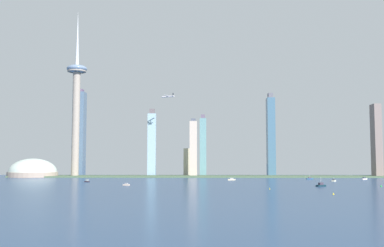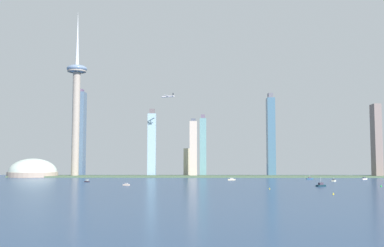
# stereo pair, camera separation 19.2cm
# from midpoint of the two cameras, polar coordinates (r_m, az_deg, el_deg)

# --- Properties ---
(ground_plane) EXTENTS (6000.00, 6000.00, 0.00)m
(ground_plane) POSITION_cam_midpoint_polar(r_m,az_deg,el_deg) (379.61, 5.47, -9.46)
(ground_plane) COLOR navy
(waterfront_pier) EXTENTS (784.92, 75.11, 2.31)m
(waterfront_pier) POSITION_cam_midpoint_polar(r_m,az_deg,el_deg) (880.20, 3.04, -6.63)
(waterfront_pier) COLOR #4F694A
(waterfront_pier) RESTS_ON ground
(observation_tower) EXTENTS (40.41, 40.41, 331.94)m
(observation_tower) POSITION_cam_midpoint_polar(r_m,az_deg,el_deg) (935.84, -14.28, 3.26)
(observation_tower) COLOR #A29387
(observation_tower) RESTS_ON ground
(stadium_dome) EXTENTS (94.68, 94.68, 51.85)m
(stadium_dome) POSITION_cam_midpoint_polar(r_m,az_deg,el_deg) (934.01, -19.31, -5.80)
(stadium_dome) COLOR tan
(stadium_dome) RESTS_ON ground
(skyscraper_0) EXTENTS (14.05, 25.57, 141.37)m
(skyscraper_0) POSITION_cam_midpoint_polar(r_m,az_deg,el_deg) (954.60, 22.10, -1.96)
(skyscraper_0) COLOR gray
(skyscraper_0) RESTS_ON ground
(skyscraper_1) EXTENTS (14.60, 12.36, 114.94)m
(skyscraper_1) POSITION_cam_midpoint_polar(r_m,az_deg,el_deg) (902.87, 0.17, -3.12)
(skyscraper_1) COLOR beige
(skyscraper_1) RESTS_ON ground
(skyscraper_2) EXTENTS (19.47, 26.14, 56.41)m
(skyscraper_2) POSITION_cam_midpoint_polar(r_m,az_deg,el_deg) (948.45, -0.44, -4.85)
(skyscraper_2) COLOR #C5B895
(skyscraper_2) RESTS_ON ground
(skyscraper_3) EXTENTS (16.94, 12.01, 137.41)m
(skyscraper_3) POSITION_cam_midpoint_polar(r_m,az_deg,el_deg) (934.66, -5.05, -2.55)
(skyscraper_3) COLOR #96B9CC
(skyscraper_3) RESTS_ON ground
(skyscraper_4) EXTENTS (23.72, 26.38, 181.71)m
(skyscraper_4) POSITION_cam_midpoint_polar(r_m,az_deg,el_deg) (985.41, -13.95, -1.18)
(skyscraper_4) COLOR slate
(skyscraper_4) RESTS_ON ground
(skyscraper_5) EXTENTS (13.28, 25.96, 125.35)m
(skyscraper_5) POSITION_cam_midpoint_polar(r_m,az_deg,el_deg) (931.89, 1.39, -2.89)
(skyscraper_5) COLOR #609097
(skyscraper_5) RESTS_ON ground
(skyscraper_6) EXTENTS (15.49, 25.53, 168.85)m
(skyscraper_6) POSITION_cam_midpoint_polar(r_m,az_deg,el_deg) (939.46, 9.85, -1.55)
(skyscraper_6) COLOR #426883
(skyscraper_6) RESTS_ON ground
(boat_0) EXTENTS (8.82, 11.01, 7.39)m
(boat_0) POSITION_cam_midpoint_polar(r_m,az_deg,el_deg) (723.84, 17.34, -6.84)
(boat_0) COLOR beige
(boat_0) RESTS_ON ground
(boat_1) EXTENTS (8.51, 6.09, 4.28)m
(boat_1) POSITION_cam_midpoint_polar(r_m,az_deg,el_deg) (692.96, -13.01, -7.03)
(boat_1) COLOR black
(boat_1) RESTS_ON ground
(boat_2) EXTENTS (12.72, 6.62, 9.02)m
(boat_2) POSITION_cam_midpoint_polar(r_m,az_deg,el_deg) (799.55, 14.54, -6.69)
(boat_2) COLOR navy
(boat_2) RESTS_ON ground
(boat_3) EXTENTS (13.73, 10.92, 11.42)m
(boat_3) POSITION_cam_midpoint_polar(r_m,az_deg,el_deg) (586.08, 15.85, -7.42)
(boat_3) COLOR #0E2732
(boat_3) RESTS_ON ground
(boat_4) EXTENTS (12.40, 4.08, 3.76)m
(boat_4) POSITION_cam_midpoint_polar(r_m,az_deg,el_deg) (739.83, 5.00, -6.98)
(boat_4) COLOR beige
(boat_4) RESTS_ON ground
(boat_6) EXTENTS (8.96, 5.68, 3.32)m
(boat_6) POSITION_cam_midpoint_polar(r_m,az_deg,el_deg) (590.51, -8.23, -7.57)
(boat_6) COLOR beige
(boat_6) RESTS_ON ground
(boat_7) EXTENTS (11.97, 9.66, 3.98)m
(boat_7) POSITION_cam_midpoint_polar(r_m,az_deg,el_deg) (815.51, 20.77, -6.48)
(boat_7) COLOR white
(boat_7) RESTS_ON ground
(channel_buoy_0) EXTENTS (1.73, 1.73, 1.76)m
(channel_buoy_0) POSITION_cam_midpoint_polar(r_m,az_deg,el_deg) (452.28, 17.29, -8.38)
(channel_buoy_0) COLOR yellow
(channel_buoy_0) RESTS_ON ground
(channel_buoy_1) EXTENTS (1.98, 1.98, 2.48)m
(channel_buoy_1) POSITION_cam_midpoint_polar(r_m,az_deg,el_deg) (603.84, 22.60, -7.20)
(channel_buoy_1) COLOR green
(channel_buoy_1) RESTS_ON ground
(channel_buoy_2) EXTENTS (1.17, 1.17, 1.98)m
(channel_buoy_2) POSITION_cam_midpoint_polar(r_m,az_deg,el_deg) (515.99, 9.71, -8.02)
(channel_buoy_2) COLOR yellow
(channel_buoy_2) RESTS_ON ground
(airplane) EXTENTS (25.41, 24.50, 7.74)m
(airplane) POSITION_cam_midpoint_polar(r_m,az_deg,el_deg) (867.01, -3.03, 3.41)
(airplane) COLOR silver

